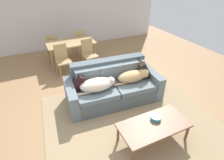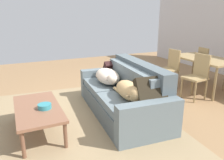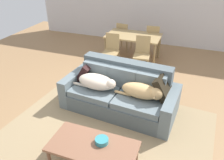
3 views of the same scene
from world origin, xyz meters
TOP-DOWN VIEW (x-y plane):
  - ground_plane at (0.00, 0.00)m, footprint 10.00×10.00m
  - back_partition at (0.00, 4.00)m, footprint 8.00×0.12m
  - area_rug at (0.27, -0.84)m, footprint 3.67×3.26m
  - couch at (0.27, 0.09)m, footprint 2.24×1.14m
  - dog_on_left_cushion at (-0.15, -0.06)m, footprint 0.91×0.46m
  - dog_on_right_cushion at (0.75, -0.08)m, footprint 0.89×0.41m
  - throw_pillow_by_left_arm at (-0.52, 0.20)m, footprint 0.31×0.37m
  - throw_pillow_by_right_arm at (1.07, 0.07)m, footprint 0.38×0.48m
  - coffee_table at (0.36, -1.40)m, footprint 1.23×0.62m
  - bowl_on_coffee_table at (0.46, -1.31)m, footprint 0.19×0.19m
  - dining_table at (-0.12, 2.37)m, footprint 1.46×0.88m
  - dining_chair_near_left at (-0.53, 1.74)m, footprint 0.43×0.43m
  - dining_chair_near_right at (0.28, 1.78)m, footprint 0.45×0.45m
  - dining_chair_far_left at (-0.59, 2.97)m, footprint 0.45×0.45m
  - dining_chair_far_right at (0.32, 2.90)m, footprint 0.44×0.44m

SIDE VIEW (x-z plane):
  - ground_plane at x=0.00m, z-range 0.00..0.00m
  - area_rug at x=0.27m, z-range 0.00..0.01m
  - couch at x=0.27m, z-range -0.12..0.79m
  - coffee_table at x=0.36m, z-range 0.16..0.58m
  - bowl_on_coffee_table at x=0.46m, z-range 0.41..0.48m
  - dining_chair_far_left at x=-0.59m, z-range 0.06..0.94m
  - dining_chair_near_left at x=-0.53m, z-range 0.05..0.96m
  - dining_chair_far_right at x=0.32m, z-range 0.05..0.98m
  - dining_chair_near_right at x=0.28m, z-range 0.05..0.98m
  - dog_on_left_cushion at x=-0.15m, z-range 0.45..0.72m
  - dog_on_right_cushion at x=0.75m, z-range 0.44..0.73m
  - throw_pillow_by_left_arm at x=-0.52m, z-range 0.42..0.80m
  - throw_pillow_by_right_arm at x=1.07m, z-range 0.42..0.87m
  - dining_table at x=-0.12m, z-range 0.31..1.05m
  - back_partition at x=0.00m, z-range 0.00..2.70m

